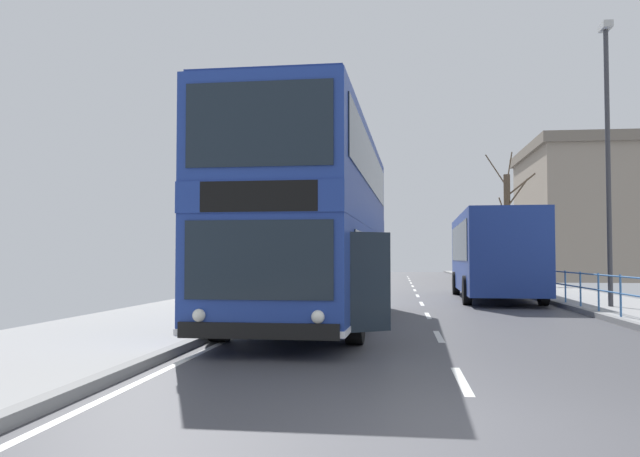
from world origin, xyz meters
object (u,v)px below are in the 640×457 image
(bare_tree_far_00, at_px, (508,225))
(street_lamp_far_side, at_px, (608,142))
(background_bus_far_lane, at_px, (493,253))
(double_decker_bus_main, at_px, (316,223))
(background_building_00, at_px, (621,212))

(bare_tree_far_00, bearing_deg, street_lamp_far_side, -89.77)
(background_bus_far_lane, bearing_deg, bare_tree_far_00, 78.59)
(double_decker_bus_main, bearing_deg, bare_tree_far_00, 70.71)
(double_decker_bus_main, relative_size, street_lamp_far_side, 1.41)
(double_decker_bus_main, distance_m, street_lamp_far_side, 9.65)
(background_bus_far_lane, height_order, street_lamp_far_side, street_lamp_far_side)
(double_decker_bus_main, height_order, background_bus_far_lane, double_decker_bus_main)
(background_building_00, bearing_deg, double_decker_bus_main, -117.12)
(double_decker_bus_main, height_order, background_building_00, background_building_00)
(double_decker_bus_main, relative_size, background_bus_far_lane, 1.13)
(background_bus_far_lane, xyz_separation_m, bare_tree_far_00, (2.47, 12.24, 1.64))
(background_bus_far_lane, relative_size, background_building_00, 0.78)
(street_lamp_far_side, height_order, bare_tree_far_00, street_lamp_far_side)
(background_bus_far_lane, distance_m, street_lamp_far_side, 6.89)
(double_decker_bus_main, bearing_deg, street_lamp_far_side, 30.99)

